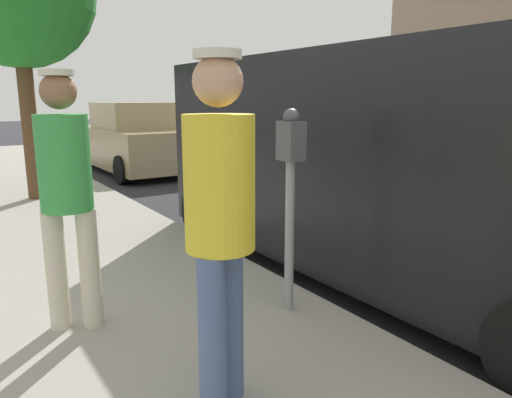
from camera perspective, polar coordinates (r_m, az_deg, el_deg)
name	(u,v)px	position (r m, az deg, el deg)	size (l,w,h in m)	color
ground_plane	(436,302)	(4.50, 20.84, -11.52)	(80.00, 80.00, 0.00)	#2D2D33
parking_meter_near	(290,177)	(3.45, 4.17, 2.70)	(0.14, 0.18, 1.52)	gray
pedestrian_in_yellow	(220,214)	(2.29, -4.37, -1.80)	(0.34, 0.34, 1.80)	#4C608C
pedestrian_in_green	(66,185)	(3.41, -21.90, 1.56)	(0.34, 0.34, 1.77)	beige
parked_van	(382,159)	(4.82, 14.97, 4.65)	(2.19, 5.23, 2.15)	black
parked_sedan_behind	(134,140)	(11.91, -14.45, 6.84)	(2.00, 4.43, 1.65)	tan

